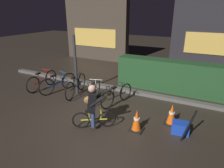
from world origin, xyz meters
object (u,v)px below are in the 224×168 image
at_px(blue_crate, 180,128).
at_px(parked_bike_right_mid, 117,95).
at_px(street_post, 76,66).
at_px(traffic_cone_far, 172,114).
at_px(parked_bike_left_mid, 58,83).
at_px(traffic_cone_near, 137,120).
at_px(cyclist, 92,106).
at_px(parked_bike_center_right, 94,92).
at_px(parked_bike_leftmost, 42,81).
at_px(closed_umbrella, 189,126).
at_px(parked_bike_center_left, 76,86).

bearing_deg(blue_crate, parked_bike_right_mid, 160.92).
height_order(street_post, traffic_cone_far, street_post).
bearing_deg(parked_bike_right_mid, street_post, 101.45).
relative_size(parked_bike_left_mid, traffic_cone_near, 2.62).
relative_size(parked_bike_left_mid, traffic_cone_far, 2.59).
bearing_deg(cyclist, street_post, 104.37).
bearing_deg(street_post, parked_bike_center_right, -15.90).
distance_m(parked_bike_left_mid, parked_bike_center_right, 1.70).
height_order(parked_bike_leftmost, closed_umbrella, closed_umbrella).
xyz_separation_m(street_post, parked_bike_center_left, (0.02, -0.09, -0.75)).
relative_size(parked_bike_leftmost, parked_bike_left_mid, 1.03).
relative_size(parked_bike_right_mid, traffic_cone_far, 2.45).
height_order(parked_bike_left_mid, traffic_cone_far, parked_bike_left_mid).
height_order(parked_bike_center_right, parked_bike_right_mid, parked_bike_center_right).
xyz_separation_m(cyclist, closed_umbrella, (2.38, 0.55, -0.22)).
height_order(traffic_cone_far, blue_crate, traffic_cone_far).
relative_size(parked_bike_right_mid, closed_umbrella, 1.76).
height_order(parked_bike_center_left, parked_bike_right_mid, parked_bike_center_left).
height_order(parked_bike_center_left, blue_crate, parked_bike_center_left).
xyz_separation_m(blue_crate, closed_umbrella, (0.20, -0.25, 0.26)).
xyz_separation_m(parked_bike_center_left, parked_bike_center_right, (0.90, -0.17, -0.03)).
bearing_deg(traffic_cone_near, cyclist, -160.41).
bearing_deg(cyclist, closed_umbrella, -18.98).
distance_m(traffic_cone_far, cyclist, 2.22).
xyz_separation_m(parked_bike_center_right, traffic_cone_near, (1.96, -1.04, -0.04)).
xyz_separation_m(traffic_cone_near, traffic_cone_far, (0.76, 0.74, 0.00)).
bearing_deg(traffic_cone_near, parked_bike_center_left, 157.14).
distance_m(parked_bike_right_mid, traffic_cone_near, 1.62).
height_order(cyclist, closed_umbrella, cyclist).
relative_size(street_post, parked_bike_left_mid, 1.40).
bearing_deg(traffic_cone_far, street_post, 171.21).
bearing_deg(traffic_cone_near, street_post, 155.74).
height_order(parked_bike_center_left, closed_umbrella, closed_umbrella).
relative_size(parked_bike_center_right, traffic_cone_far, 2.48).
distance_m(parked_bike_left_mid, traffic_cone_far, 4.43).
height_order(parked_bike_leftmost, parked_bike_left_mid, parked_bike_left_mid).
xyz_separation_m(parked_bike_leftmost, closed_umbrella, (5.71, -0.93, 0.07)).
xyz_separation_m(parked_bike_center_left, cyclist, (1.75, -1.60, 0.27)).
xyz_separation_m(blue_crate, cyclist, (-2.18, -0.80, 0.48)).
bearing_deg(parked_bike_center_left, parked_bike_leftmost, 83.26).
xyz_separation_m(parked_bike_left_mid, parked_bike_center_right, (1.70, -0.08, -0.01)).
distance_m(parked_bike_center_right, blue_crate, 3.10).
height_order(parked_bike_left_mid, closed_umbrella, closed_umbrella).
relative_size(street_post, parked_bike_leftmost, 1.37).
bearing_deg(parked_bike_center_left, blue_crate, -112.78).
bearing_deg(traffic_cone_far, parked_bike_right_mid, 167.36).
bearing_deg(parked_bike_leftmost, parked_bike_right_mid, -88.58).
xyz_separation_m(traffic_cone_far, closed_umbrella, (0.50, -0.59, 0.11)).
relative_size(parked_bike_right_mid, traffic_cone_near, 2.47).
height_order(street_post, parked_bike_center_right, street_post).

